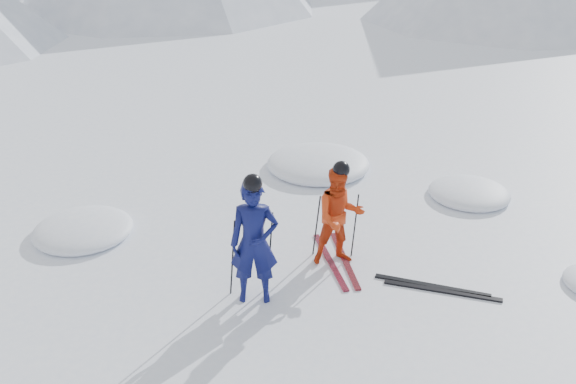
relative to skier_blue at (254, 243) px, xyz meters
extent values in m
plane|color=white|center=(2.54, 0.66, -0.93)|extent=(160.00, 160.00, 0.00)
imported|color=#0C114B|center=(0.00, 0.00, 0.00)|extent=(0.73, 0.54, 1.85)
imported|color=red|center=(1.40, 0.77, -0.12)|extent=(0.80, 0.63, 1.62)
cylinder|color=black|center=(-0.30, 0.15, -0.31)|extent=(0.12, 0.09, 1.23)
cylinder|color=black|center=(0.25, 0.25, -0.31)|extent=(0.12, 0.07, 1.23)
cylinder|color=black|center=(1.10, 1.02, -0.39)|extent=(0.11, 0.09, 1.08)
cylinder|color=black|center=(1.70, 0.92, -0.39)|extent=(0.11, 0.08, 1.08)
cube|color=black|center=(1.28, 0.77, -0.91)|extent=(0.19, 1.70, 0.03)
cube|color=black|center=(1.52, 0.77, -0.91)|extent=(0.11, 1.70, 0.03)
cube|color=black|center=(2.63, -0.15, -0.91)|extent=(1.54, 0.88, 0.03)
cube|color=black|center=(2.73, -0.30, -0.91)|extent=(1.57, 0.83, 0.03)
ellipsoid|color=white|center=(-2.71, 2.36, -0.93)|extent=(1.69, 1.69, 0.37)
ellipsoid|color=white|center=(4.48, 2.65, -0.93)|extent=(1.56, 1.56, 0.34)
ellipsoid|color=white|center=(1.88, 4.48, -0.93)|extent=(2.20, 2.20, 0.48)
camera|label=1|loc=(-0.73, -7.25, 4.29)|focal=38.00mm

